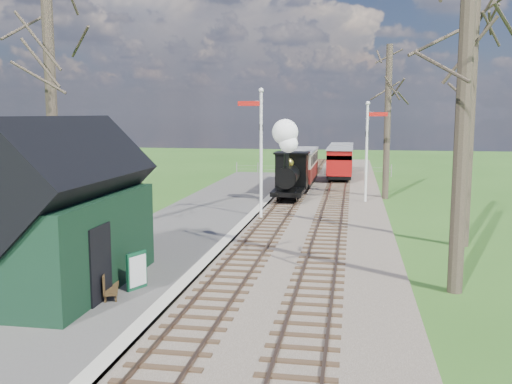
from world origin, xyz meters
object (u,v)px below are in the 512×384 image
red_carriage_a (340,163)px  red_carriage_b (341,157)px  locomotive (289,165)px  coach (299,166)px  person (124,257)px  bench (108,284)px  station_shed (63,215)px  sign_board (137,271)px  semaphore_near (260,144)px  semaphore_far (368,144)px

red_carriage_a → red_carriage_b: (0.00, 5.50, 0.00)m
locomotive → coach: locomotive is taller
red_carriage_b → locomotive: bearing=-99.3°
red_carriage_b → person: (-5.52, -33.09, -0.47)m
bench → person: (-0.11, 1.38, 0.39)m
station_shed → red_carriage_a: station_shed is taller
locomotive → sign_board: bearing=-97.3°
station_shed → coach: station_shed is taller
station_shed → locomotive: (4.29, 17.90, -0.17)m
station_shed → bench: 2.35m
locomotive → person: bearing=-99.7°
sign_board → person: bearing=134.0°
red_carriage_b → bench: red_carriage_b is taller
station_shed → red_carriage_a: bearing=76.4°
semaphore_near → locomotive: semaphore_near is taller
semaphore_near → locomotive: bearing=82.7°
semaphore_far → red_carriage_b: bearing=96.4°
semaphore_near → bench: bearing=-99.2°
sign_board → person: person is taller
station_shed → semaphore_near: semaphore_near is taller
coach → red_carriage_a: 5.16m
semaphore_far → bench: semaphore_far is taller
coach → red_carriage_b: (2.60, 9.95, -0.14)m
coach → semaphore_near: bearing=-93.7°
person → semaphore_far: bearing=-32.1°
semaphore_near → red_carriage_b: size_ratio=1.32×
red_carriage_b → person: bearing=-99.5°
coach → station_shed: bearing=-100.2°
red_carriage_b → person: 33.55m
coach → person: coach is taller
red_carriage_a → semaphore_near: bearing=-101.6°
semaphore_near → coach: (0.77, 11.96, -2.09)m
sign_board → bench: bearing=-127.3°
station_shed → semaphore_near: (3.53, 12.00, 1.35)m
red_carriage_a → sign_board: red_carriage_a is taller
semaphore_near → coach: bearing=86.3°
semaphore_far → red_carriage_a: semaphore_far is taller
semaphore_near → bench: semaphore_near is taller
station_shed → red_carriage_b: 34.62m
station_shed → semaphore_far: size_ratio=1.10×
red_carriage_a → bench: (-5.41, -28.97, -0.87)m
sign_board → person: 0.95m
red_carriage_a → person: 28.14m
red_carriage_a → sign_board: (-4.87, -28.26, -0.67)m
station_shed → bench: bearing=-20.4°
coach → red_carriage_a: (2.60, 4.45, -0.14)m
locomotive → bench: locomotive is taller
locomotive → person: locomotive is taller
semaphore_far → red_carriage_b: (-1.77, 15.92, -1.95)m
locomotive → red_carriage_b: 16.25m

